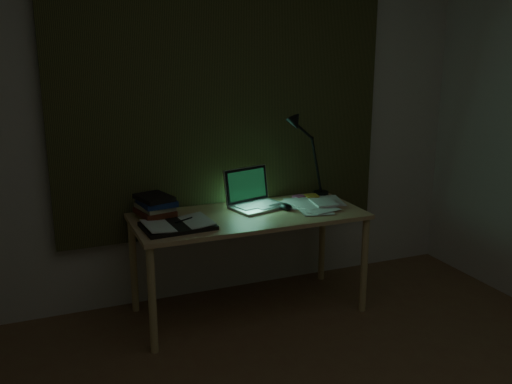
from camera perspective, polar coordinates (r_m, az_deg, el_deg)
wall_back at (r=3.75m, az=-3.33°, el=8.19°), size 3.50×0.00×2.50m
curtain at (r=3.69m, az=-3.17°, el=11.21°), size 2.20×0.06×2.00m
desk at (r=3.63m, az=-0.72°, el=-7.14°), size 1.42×0.62×0.65m
laptop at (r=3.62m, az=0.30°, el=0.24°), size 0.43×0.46×0.24m
open_textbook at (r=3.29m, az=-7.84°, el=-3.28°), size 0.41×0.31×0.03m
book_stack at (r=3.47m, az=-10.03°, el=-1.40°), size 0.24×0.27×0.15m
loose_papers at (r=3.73m, az=6.02°, el=-1.16°), size 0.37×0.38×0.02m
mouse at (r=3.61m, az=3.00°, el=-1.47°), size 0.07×0.11×0.04m
sticky_yellow at (r=3.91m, az=5.59°, el=-0.42°), size 0.10×0.10×0.02m
sticky_pink at (r=3.90m, az=4.30°, el=-0.47°), size 0.08×0.08×0.01m
desk_lamp at (r=3.94m, az=6.62°, el=3.71°), size 0.38×0.29×0.56m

